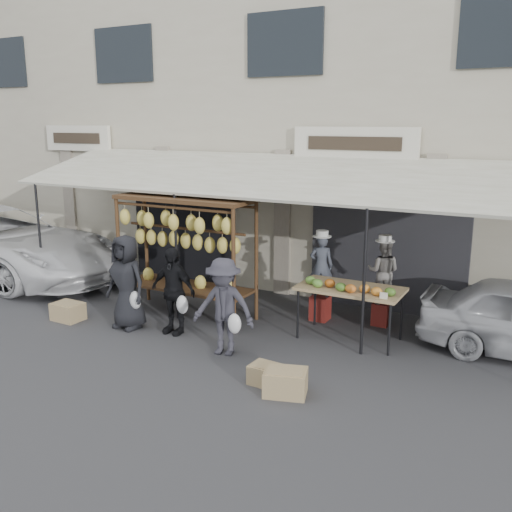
{
  "coord_description": "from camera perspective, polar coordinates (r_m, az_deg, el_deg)",
  "views": [
    {
      "loc": [
        5.01,
        -6.95,
        3.55
      ],
      "look_at": [
        0.5,
        1.4,
        1.3
      ],
      "focal_mm": 40.0,
      "sensor_mm": 36.0,
      "label": 1
    }
  ],
  "objects": [
    {
      "name": "awning",
      "position": [
        10.55,
        -0.07,
        8.01
      ],
      "size": [
        10.0,
        2.35,
        2.92
      ],
      "color": "silver",
      "rests_on": "ground_plane"
    },
    {
      "name": "crate_far",
      "position": [
        11.02,
        -18.29,
        -5.29
      ],
      "size": [
        0.54,
        0.42,
        0.32
      ],
      "primitive_type": "cube",
      "rotation": [
        0.0,
        0.0,
        -0.03
      ],
      "color": "tan",
      "rests_on": "ground_plane"
    },
    {
      "name": "banana_rack",
      "position": [
        10.4,
        -7.24,
        2.23
      ],
      "size": [
        2.6,
        0.9,
        2.24
      ],
      "color": "#422D15",
      "rests_on": "ground_plane"
    },
    {
      "name": "vendor_left",
      "position": [
        10.3,
        6.54,
        -0.98
      ],
      "size": [
        0.48,
        0.39,
        1.14
      ],
      "primitive_type": "imported",
      "rotation": [
        0.0,
        0.0,
        3.46
      ],
      "color": "#444956",
      "rests_on": "stool_left"
    },
    {
      "name": "stool_left",
      "position": [
        10.52,
        6.43,
        -5.18
      ],
      "size": [
        0.38,
        0.38,
        0.45
      ],
      "primitive_type": "cube",
      "rotation": [
        0.0,
        0.0,
        0.23
      ],
      "color": "maroon",
      "rests_on": "ground_plane"
    },
    {
      "name": "crate_near_b",
      "position": [
        7.77,
        2.96,
        -12.51
      ],
      "size": [
        0.66,
        0.57,
        0.34
      ],
      "primitive_type": "cube",
      "rotation": [
        0.0,
        0.0,
        0.3
      ],
      "color": "tan",
      "rests_on": "ground_plane"
    },
    {
      "name": "produce_table",
      "position": [
        9.42,
        9.34,
        -3.33
      ],
      "size": [
        1.7,
        0.9,
        1.04
      ],
      "color": "tan",
      "rests_on": "ground_plane"
    },
    {
      "name": "shophouse",
      "position": [
        14.35,
        8.17,
        13.59
      ],
      "size": [
        24.0,
        6.15,
        7.3
      ],
      "color": "#BEB79E",
      "rests_on": "ground_plane"
    },
    {
      "name": "customer_mid",
      "position": [
        9.78,
        -8.3,
        -3.45
      ],
      "size": [
        0.89,
        0.39,
        1.5
      ],
      "primitive_type": "imported",
      "rotation": [
        0.0,
        0.0,
        -0.02
      ],
      "color": "black",
      "rests_on": "ground_plane"
    },
    {
      "name": "customer_right",
      "position": [
        8.81,
        -3.25,
        -5.09
      ],
      "size": [
        1.07,
        0.73,
        1.54
      ],
      "primitive_type": "imported",
      "rotation": [
        0.0,
        0.0,
        0.16
      ],
      "color": "#32313A",
      "rests_on": "ground_plane"
    },
    {
      "name": "crate_near_a",
      "position": [
        8.05,
        1.07,
        -11.78
      ],
      "size": [
        0.48,
        0.38,
        0.27
      ],
      "primitive_type": "cube",
      "rotation": [
        0.0,
        0.0,
        -0.07
      ],
      "color": "tan",
      "rests_on": "ground_plane"
    },
    {
      "name": "stool_right",
      "position": [
        10.45,
        12.4,
        -5.68
      ],
      "size": [
        0.31,
        0.31,
        0.41
      ],
      "primitive_type": "cube",
      "rotation": [
        0.0,
        0.0,
        -0.07
      ],
      "color": "maroon",
      "rests_on": "ground_plane"
    },
    {
      "name": "ground_plane",
      "position": [
        9.28,
        -6.93,
        -9.27
      ],
      "size": [
        90.0,
        90.0,
        0.0
      ],
      "primitive_type": "plane",
      "color": "#2D2D30"
    },
    {
      "name": "vendor_right",
      "position": [
        10.22,
        12.62,
        -1.53
      ],
      "size": [
        0.61,
        0.5,
        1.15
      ],
      "primitive_type": "imported",
      "rotation": [
        0.0,
        0.0,
        3.26
      ],
      "color": "gray",
      "rests_on": "stool_right"
    },
    {
      "name": "customer_left",
      "position": [
        10.15,
        -12.82,
        -2.55
      ],
      "size": [
        0.85,
        0.59,
        1.66
      ],
      "primitive_type": "imported",
      "rotation": [
        0.0,
        0.0,
        -0.08
      ],
      "color": "black",
      "rests_on": "ground_plane"
    }
  ]
}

